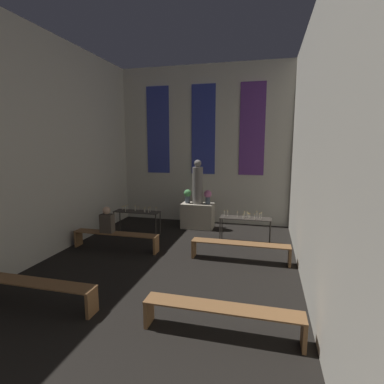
% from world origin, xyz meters
% --- Properties ---
extents(wall_back, '(6.51, 0.16, 5.75)m').
position_xyz_m(wall_back, '(0.00, 11.15, 2.90)').
color(wall_back, beige).
rests_on(wall_back, ground_plane).
extents(wall_left, '(0.12, 11.34, 5.75)m').
position_xyz_m(wall_left, '(-3.19, 5.55, 2.87)').
color(wall_left, beige).
rests_on(wall_left, ground_plane).
extents(wall_right, '(0.12, 11.34, 5.75)m').
position_xyz_m(wall_right, '(3.19, 5.55, 2.87)').
color(wall_right, beige).
rests_on(wall_right, ground_plane).
extents(altar, '(1.12, 0.61, 0.88)m').
position_xyz_m(altar, '(0.00, 10.20, 0.44)').
color(altar, '#ADA38E').
rests_on(altar, ground_plane).
extents(statue, '(0.36, 0.36, 1.53)m').
position_xyz_m(statue, '(0.00, 10.20, 1.58)').
color(statue, slate).
rests_on(statue, altar).
extents(flower_vase_left, '(0.26, 0.26, 0.48)m').
position_xyz_m(flower_vase_left, '(-0.36, 10.20, 1.17)').
color(flower_vase_left, '#4C5666').
rests_on(flower_vase_left, altar).
extents(flower_vase_right, '(0.26, 0.26, 0.48)m').
position_xyz_m(flower_vase_right, '(0.36, 10.20, 1.17)').
color(flower_vase_right, '#4C5666').
rests_on(flower_vase_right, altar).
extents(candle_rack_left, '(1.51, 0.46, 0.97)m').
position_xyz_m(candle_rack_left, '(-1.75, 8.98, 0.68)').
color(candle_rack_left, '#332D28').
rests_on(candle_rack_left, ground_plane).
extents(candle_rack_right, '(1.51, 0.46, 0.97)m').
position_xyz_m(candle_rack_right, '(1.75, 8.97, 0.69)').
color(candle_rack_right, '#332D28').
rests_on(candle_rack_right, ground_plane).
extents(pew_second_left, '(2.47, 0.36, 0.48)m').
position_xyz_m(pew_second_left, '(-1.73, 4.42, 0.36)').
color(pew_second_left, brown).
rests_on(pew_second_left, ground_plane).
extents(pew_second_right, '(2.47, 0.36, 0.48)m').
position_xyz_m(pew_second_right, '(1.73, 4.42, 0.36)').
color(pew_second_right, brown).
rests_on(pew_second_right, ground_plane).
extents(pew_back_left, '(2.47, 0.36, 0.48)m').
position_xyz_m(pew_back_left, '(-1.73, 7.50, 0.36)').
color(pew_back_left, brown).
rests_on(pew_back_left, ground_plane).
extents(pew_back_right, '(2.47, 0.36, 0.48)m').
position_xyz_m(pew_back_right, '(1.73, 7.50, 0.36)').
color(pew_back_right, brown).
rests_on(pew_back_right, ground_plane).
extents(person_seated, '(0.36, 0.24, 0.74)m').
position_xyz_m(person_seated, '(-1.98, 7.50, 0.81)').
color(person_seated, '#4C4238').
rests_on(person_seated, pew_back_left).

